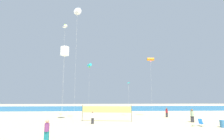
# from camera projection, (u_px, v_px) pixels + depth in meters

# --- Properties ---
(ground_plane) EXTENTS (120.00, 120.00, 0.00)m
(ground_plane) POSITION_uv_depth(u_px,v_px,m) (136.00, 135.00, 16.26)
(ground_plane) COLOR #D1BC89
(ocean_band) EXTENTS (120.00, 20.00, 0.01)m
(ocean_band) POSITION_uv_depth(u_px,v_px,m) (114.00, 108.00, 50.86)
(ocean_band) COLOR #1E6B99
(ocean_band) RESTS_ON ground
(beachgoer_maroon_shirt) EXTENTS (0.37, 0.37, 1.64)m
(beachgoer_maroon_shirt) POSITION_uv_depth(u_px,v_px,m) (167.00, 112.00, 29.74)
(beachgoer_maroon_shirt) COLOR #2D2D33
(beachgoer_maroon_shirt) RESTS_ON ground
(beachgoer_plum_shirt) EXTENTS (0.40, 0.40, 1.76)m
(beachgoer_plum_shirt) POSITION_uv_depth(u_px,v_px,m) (47.00, 130.00, 14.22)
(beachgoer_plum_shirt) COLOR #19727A
(beachgoer_plum_shirt) RESTS_ON ground
(beachgoer_sage_shirt) EXTENTS (0.42, 0.42, 1.85)m
(beachgoer_sage_shirt) POSITION_uv_depth(u_px,v_px,m) (192.00, 115.00, 24.20)
(beachgoer_sage_shirt) COLOR #2D2D33
(beachgoer_sage_shirt) RESTS_ON ground
(beachgoer_white_shirt) EXTENTS (0.38, 0.38, 1.66)m
(beachgoer_white_shirt) POSITION_uv_depth(u_px,v_px,m) (93.00, 117.00, 22.89)
(beachgoer_white_shirt) COLOR #2D2D33
(beachgoer_white_shirt) RESTS_ON ground
(folding_beach_chair) EXTENTS (0.52, 0.65, 0.89)m
(folding_beach_chair) POSITION_uv_depth(u_px,v_px,m) (201.00, 122.00, 21.10)
(folding_beach_chair) COLOR #1959B2
(folding_beach_chair) RESTS_ON ground
(trash_barrel) EXTENTS (0.58, 0.58, 0.85)m
(trash_barrel) POSITION_uv_depth(u_px,v_px,m) (222.00, 124.00, 20.25)
(trash_barrel) COLOR teal
(trash_barrel) RESTS_ON ground
(volleyball_net) EXTENTS (7.27, 1.04, 2.40)m
(volleyball_net) POSITION_uv_depth(u_px,v_px,m) (107.00, 110.00, 25.05)
(volleyball_net) COLOR #4C4C51
(volleyball_net) RESTS_ON ground
(beach_handbag) EXTENTS (0.31, 0.16, 0.25)m
(beach_handbag) POSITION_uv_depth(u_px,v_px,m) (193.00, 126.00, 20.69)
(beach_handbag) COLOR #99B28C
(beach_handbag) RESTS_ON ground
(kite_white_inflatable) EXTENTS (1.38, 1.49, 16.21)m
(kite_white_inflatable) POSITION_uv_depth(u_px,v_px,m) (65.00, 27.00, 29.99)
(kite_white_inflatable) COLOR silver
(kite_white_inflatable) RESTS_ON ground
(kite_cyan_tube) EXTENTS (1.12, 1.59, 10.52)m
(kite_cyan_tube) POSITION_uv_depth(u_px,v_px,m) (89.00, 65.00, 36.61)
(kite_cyan_tube) COLOR silver
(kite_cyan_tube) RESTS_ON ground
(kite_orange_tube) EXTENTS (1.24, 0.58, 10.53)m
(kite_orange_tube) POSITION_uv_depth(u_px,v_px,m) (151.00, 59.00, 30.86)
(kite_orange_tube) COLOR silver
(kite_orange_tube) RESTS_ON ground
(kite_cyan_diamond) EXTENTS (0.75, 0.75, 6.26)m
(kite_cyan_diamond) POSITION_uv_depth(u_px,v_px,m) (128.00, 83.00, 31.69)
(kite_cyan_diamond) COLOR silver
(kite_cyan_diamond) RESTS_ON ground
(kite_white_box) EXTENTS (1.24, 1.24, 11.21)m
(kite_white_box) POSITION_uv_depth(u_px,v_px,m) (65.00, 51.00, 26.08)
(kite_white_box) COLOR silver
(kite_white_box) RESTS_ON ground
(kite_white_delta) EXTENTS (1.25, 0.51, 17.21)m
(kite_white_delta) POSITION_uv_depth(u_px,v_px,m) (77.00, 11.00, 26.17)
(kite_white_delta) COLOR silver
(kite_white_delta) RESTS_ON ground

